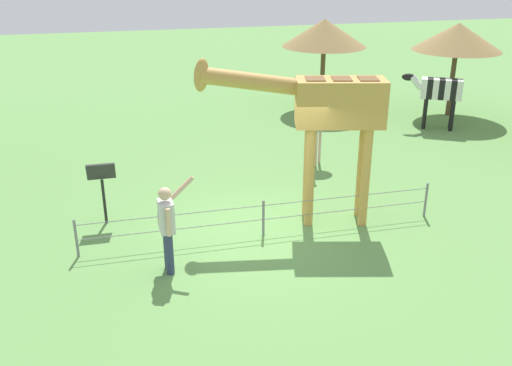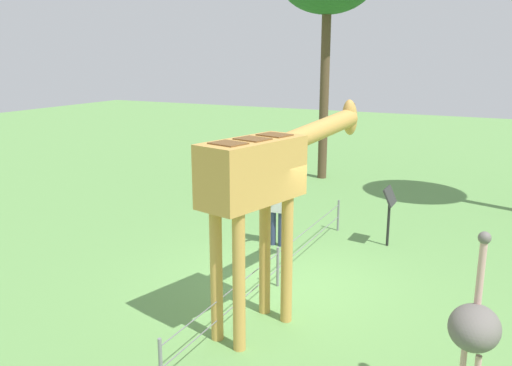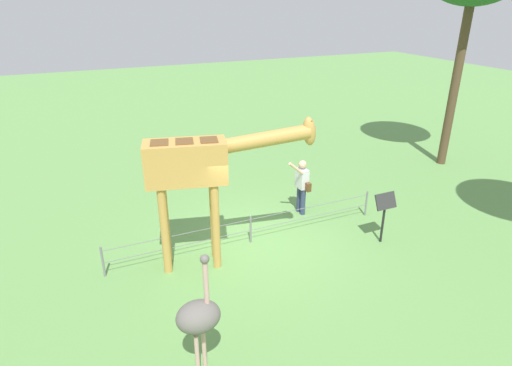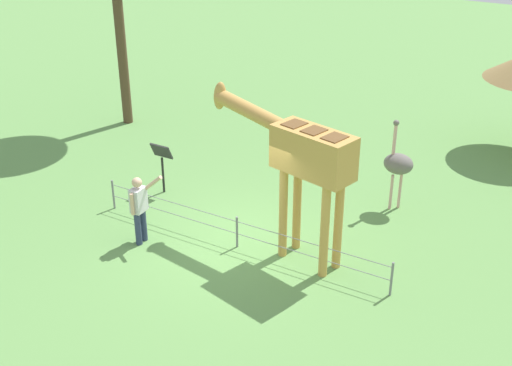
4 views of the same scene
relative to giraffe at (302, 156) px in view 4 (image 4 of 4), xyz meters
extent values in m
plane|color=#60934C|center=(1.31, 0.27, -2.32)|extent=(60.00, 60.00, 0.00)
cylinder|color=#C69347|center=(0.30, 0.15, -1.30)|extent=(0.18, 0.18, 2.04)
cylinder|color=#C69347|center=(0.20, -0.28, -1.30)|extent=(0.18, 0.18, 2.04)
cylinder|color=#C69347|center=(-0.76, 0.41, -1.30)|extent=(0.18, 0.18, 2.04)
cylinder|color=#C69347|center=(-0.87, -0.01, -1.30)|extent=(0.18, 0.18, 2.04)
cube|color=#C69347|center=(-0.28, 0.07, 0.17)|extent=(1.82, 1.09, 0.90)
cube|color=brown|center=(0.20, -0.05, 0.63)|extent=(0.45, 0.51, 0.02)
cube|color=brown|center=(-0.28, 0.07, 0.63)|extent=(0.45, 0.51, 0.02)
cube|color=brown|center=(-0.77, 0.19, 0.63)|extent=(0.45, 0.51, 0.02)
cylinder|color=#C69347|center=(1.29, -0.32, 0.57)|extent=(2.10, 0.81, 0.58)
ellipsoid|color=#C69347|center=(2.28, -0.56, 0.70)|extent=(0.41, 0.34, 0.67)
cylinder|color=brown|center=(2.28, -0.50, 0.88)|extent=(0.05, 0.05, 0.14)
cylinder|color=brown|center=(2.28, -0.62, 0.88)|extent=(0.05, 0.05, 0.14)
cylinder|color=navy|center=(3.24, 1.16, -1.93)|extent=(0.14, 0.14, 0.78)
cylinder|color=navy|center=(3.23, 1.36, -1.93)|extent=(0.14, 0.14, 0.78)
cube|color=silver|center=(3.24, 1.26, -1.27)|extent=(0.26, 0.37, 0.55)
sphere|color=#D8AD8C|center=(3.24, 1.26, -0.85)|extent=(0.22, 0.22, 0.22)
cylinder|color=#D8AD8C|center=(2.94, 1.09, -0.86)|extent=(0.47, 0.11, 0.42)
cylinder|color=#D8AD8C|center=(3.22, 1.48, -1.27)|extent=(0.08, 0.08, 0.50)
cube|color=brown|center=(3.30, 1.05, -1.44)|extent=(0.13, 0.21, 0.24)
cylinder|color=#CC9E93|center=(-0.96, -2.98, -1.87)|extent=(0.07, 0.07, 0.90)
cylinder|color=#CC9E93|center=(-1.12, -3.14, -1.87)|extent=(0.07, 0.07, 0.90)
ellipsoid|color=#66605B|center=(-1.04, -3.06, -1.14)|extent=(0.70, 0.56, 0.49)
cylinder|color=#CC9E93|center=(-0.89, -3.06, -0.59)|extent=(0.08, 0.08, 0.80)
sphere|color=#66605B|center=(-0.89, -3.06, -0.14)|extent=(0.14, 0.14, 0.14)
cylinder|color=brown|center=(8.31, -4.28, 0.30)|extent=(0.30, 0.30, 5.24)
cylinder|color=black|center=(4.30, -0.93, -1.85)|extent=(0.06, 0.06, 0.95)
cube|color=#2D2D2D|center=(4.30, -0.93, -1.19)|extent=(0.56, 0.21, 0.38)
cylinder|color=slate|center=(-2.19, 0.37, -1.95)|extent=(0.05, 0.05, 0.75)
cylinder|color=slate|center=(1.31, 0.37, -1.95)|extent=(0.05, 0.05, 0.75)
cylinder|color=slate|center=(4.81, 0.37, -1.95)|extent=(0.05, 0.05, 0.75)
cube|color=slate|center=(1.31, 0.37, -1.68)|extent=(7.00, 0.01, 0.01)
cube|color=slate|center=(1.31, 0.37, -1.98)|extent=(7.00, 0.01, 0.01)
camera|label=1|loc=(3.85, 9.99, 2.95)|focal=39.97mm
camera|label=2|loc=(-6.84, -3.27, 1.79)|focal=37.09mm
camera|label=3|loc=(-2.35, -8.17, 3.37)|focal=30.20mm
camera|label=4|loc=(-5.28, 10.81, 5.37)|focal=46.44mm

